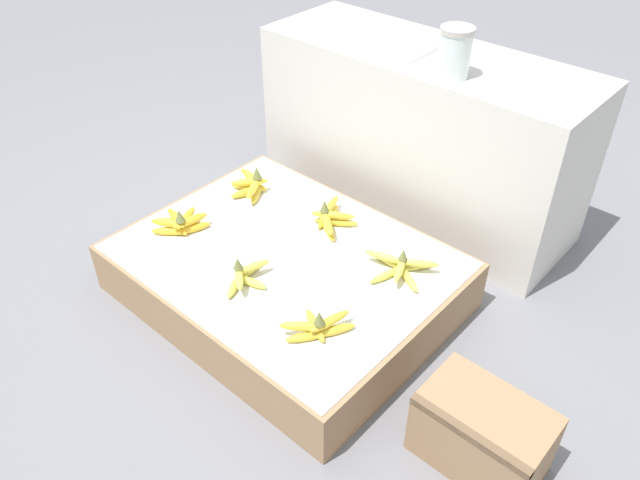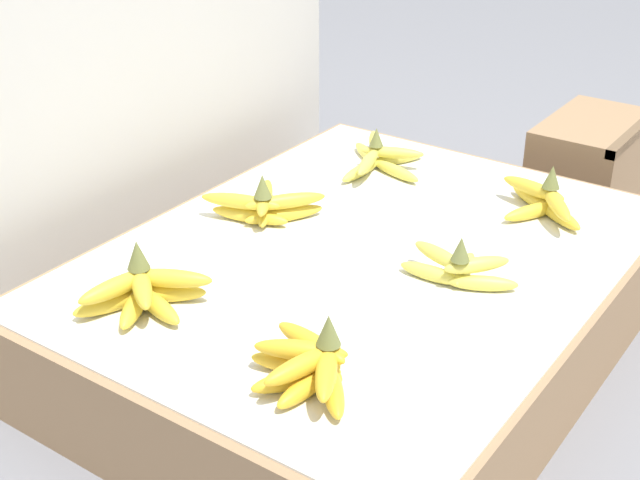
# 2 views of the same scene
# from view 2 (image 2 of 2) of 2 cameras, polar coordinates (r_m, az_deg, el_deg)

# --- Properties ---
(ground_plane) EXTENTS (10.00, 10.00, 0.00)m
(ground_plane) POSITION_cam_2_polar(r_m,az_deg,el_deg) (1.75, 2.75, -6.49)
(ground_plane) COLOR slate
(display_platform) EXTENTS (1.12, 0.86, 0.20)m
(display_platform) POSITION_cam_2_polar(r_m,az_deg,el_deg) (1.70, 2.82, -3.74)
(display_platform) COLOR #997551
(display_platform) RESTS_ON ground_plane
(back_vendor_table) EXTENTS (1.34, 0.47, 0.69)m
(back_vendor_table) POSITION_cam_2_polar(r_m,az_deg,el_deg) (2.09, -16.26, 8.77)
(back_vendor_table) COLOR beige
(back_vendor_table) RESTS_ON ground_plane
(wooden_crate) EXTENTS (0.35, 0.22, 0.22)m
(wooden_crate) POSITION_cam_2_polar(r_m,az_deg,el_deg) (2.36, 16.90, 4.77)
(wooden_crate) COLOR #997551
(wooden_crate) RESTS_ON ground_plane
(banana_bunch_front_left) EXTENTS (0.17, 0.20, 0.11)m
(banana_bunch_front_left) POSITION_cam_2_polar(r_m,az_deg,el_deg) (1.29, -0.58, -7.99)
(banana_bunch_front_left) COLOR gold
(banana_bunch_front_left) RESTS_ON display_platform
(banana_bunch_front_midleft) EXTENTS (0.14, 0.21, 0.10)m
(banana_bunch_front_midleft) POSITION_cam_2_polar(r_m,az_deg,el_deg) (1.56, 8.89, -1.73)
(banana_bunch_front_midleft) COLOR #DBCC4C
(banana_bunch_front_midleft) RESTS_ON display_platform
(banana_bunch_front_midright) EXTENTS (0.17, 0.21, 0.11)m
(banana_bunch_front_midright) POSITION_cam_2_polar(r_m,az_deg,el_deg) (1.83, 14.14, 2.43)
(banana_bunch_front_midright) COLOR gold
(banana_bunch_front_midright) RESTS_ON display_platform
(banana_bunch_middle_left) EXTENTS (0.19, 0.18, 0.11)m
(banana_bunch_middle_left) POSITION_cam_2_polar(r_m,az_deg,el_deg) (1.49, -11.31, -3.20)
(banana_bunch_middle_left) COLOR gold
(banana_bunch_middle_left) RESTS_ON display_platform
(banana_bunch_middle_midleft) EXTENTS (0.17, 0.22, 0.11)m
(banana_bunch_middle_midleft) POSITION_cam_2_polar(r_m,az_deg,el_deg) (1.76, -3.55, 2.25)
(banana_bunch_middle_midleft) COLOR gold
(banana_bunch_middle_midleft) RESTS_ON display_platform
(banana_bunch_middle_midright) EXTENTS (0.25, 0.24, 0.09)m
(banana_bunch_middle_midright) POSITION_cam_2_polar(r_m,az_deg,el_deg) (2.00, 3.82, 5.30)
(banana_bunch_middle_midright) COLOR #DBCC4C
(banana_bunch_middle_midright) RESTS_ON display_platform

